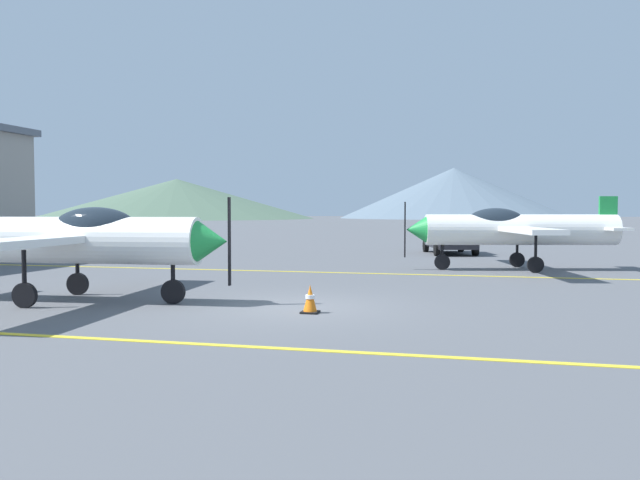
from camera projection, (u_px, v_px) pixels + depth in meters
ground_plane at (294, 307)px, 14.15m from camera, size 400.00×400.00×0.00m
apron_line_near at (222, 345)px, 10.15m from camera, size 80.00×0.16×0.01m
apron_line_far at (357, 273)px, 21.71m from camera, size 80.00×0.16×0.01m
airplane_near at (71, 238)px, 14.97m from camera, size 7.64×8.79×2.63m
airplane_mid at (512, 229)px, 22.85m from camera, size 7.69×8.76×2.63m
car_sedan at (449, 236)px, 31.33m from camera, size 2.84×4.62×1.62m
traffic_cone_front at (310, 299)px, 13.33m from camera, size 0.36×0.36×0.59m
hill_left at (177, 199)px, 157.24m from camera, size 67.45×67.45×9.68m
hill_centerleft at (454, 193)px, 164.76m from camera, size 58.57×58.57×12.91m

